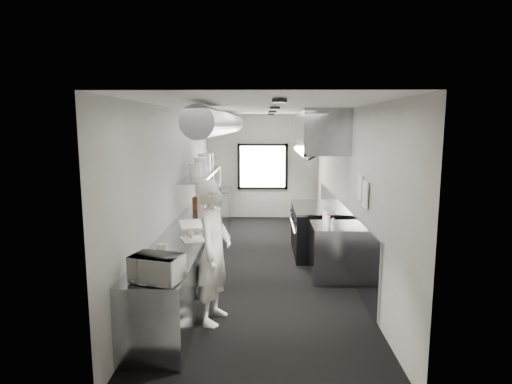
{
  "coord_description": "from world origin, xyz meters",
  "views": [
    {
      "loc": [
        0.04,
        -7.53,
        2.52
      ],
      "look_at": [
        -0.1,
        -0.2,
        1.37
      ],
      "focal_mm": 29.99,
      "sensor_mm": 36.0,
      "label": 1
    }
  ],
  "objects_px": {
    "range": "(314,230)",
    "squeeze_bottle_b": "(328,221)",
    "deli_tub_b": "(162,248)",
    "small_plate": "(191,238)",
    "cutting_board": "(195,224)",
    "squeeze_bottle_a": "(333,224)",
    "exhaust_hood": "(320,132)",
    "squeeze_bottle_d": "(326,218)",
    "pass_shelf": "(203,174)",
    "squeeze_bottle_e": "(324,215)",
    "far_work_table": "(218,206)",
    "plate_stack_c": "(204,163)",
    "bottle_station": "(331,252)",
    "plate_stack_d": "(208,161)",
    "prep_counter": "(194,247)",
    "knife_block": "(197,203)",
    "plate_stack_b": "(200,166)",
    "line_cook": "(214,252)",
    "deli_tub_a": "(151,263)",
    "squeeze_bottle_c": "(327,220)",
    "plate_stack_a": "(196,170)",
    "microwave": "(157,268)"
  },
  "relations": [
    {
      "from": "bottle_station",
      "to": "plate_stack_b",
      "type": "distance_m",
      "value": 2.98
    },
    {
      "from": "exhaust_hood",
      "to": "squeeze_bottle_d",
      "type": "distance_m",
      "value": 1.88
    },
    {
      "from": "range",
      "to": "squeeze_bottle_b",
      "type": "xyz_separation_m",
      "value": [
        0.03,
        -1.52,
        0.52
      ]
    },
    {
      "from": "prep_counter",
      "to": "cutting_board",
      "type": "bearing_deg",
      "value": -74.9
    },
    {
      "from": "deli_tub_b",
      "to": "plate_stack_a",
      "type": "bearing_deg",
      "value": 88.88
    },
    {
      "from": "plate_stack_b",
      "to": "knife_block",
      "type": "bearing_deg",
      "value": 175.39
    },
    {
      "from": "pass_shelf",
      "to": "squeeze_bottle_e",
      "type": "height_order",
      "value": "pass_shelf"
    },
    {
      "from": "cutting_board",
      "to": "squeeze_bottle_e",
      "type": "xyz_separation_m",
      "value": [
        2.17,
        0.33,
        0.08
      ]
    },
    {
      "from": "far_work_table",
      "to": "squeeze_bottle_b",
      "type": "relative_size",
      "value": 6.66
    },
    {
      "from": "knife_block",
      "to": "far_work_table",
      "type": "bearing_deg",
      "value": 97.49
    },
    {
      "from": "small_plate",
      "to": "squeeze_bottle_b",
      "type": "bearing_deg",
      "value": 19.66
    },
    {
      "from": "exhaust_hood",
      "to": "squeeze_bottle_d",
      "type": "bearing_deg",
      "value": -90.98
    },
    {
      "from": "pass_shelf",
      "to": "deli_tub_a",
      "type": "relative_size",
      "value": 22.05
    },
    {
      "from": "squeeze_bottle_e",
      "to": "plate_stack_b",
      "type": "bearing_deg",
      "value": 156.39
    },
    {
      "from": "pass_shelf",
      "to": "knife_block",
      "type": "bearing_deg",
      "value": -102.29
    },
    {
      "from": "far_work_table",
      "to": "deli_tub_b",
      "type": "height_order",
      "value": "deli_tub_b"
    },
    {
      "from": "pass_shelf",
      "to": "plate_stack_d",
      "type": "relative_size",
      "value": 8.73
    },
    {
      "from": "squeeze_bottle_d",
      "to": "exhaust_hood",
      "type": "bearing_deg",
      "value": 89.02
    },
    {
      "from": "range",
      "to": "plate_stack_b",
      "type": "relative_size",
      "value": 4.83
    },
    {
      "from": "small_plate",
      "to": "plate_stack_b",
      "type": "bearing_deg",
      "value": 94.46
    },
    {
      "from": "range",
      "to": "plate_stack_c",
      "type": "relative_size",
      "value": 4.42
    },
    {
      "from": "squeeze_bottle_a",
      "to": "squeeze_bottle_c",
      "type": "height_order",
      "value": "squeeze_bottle_a"
    },
    {
      "from": "pass_shelf",
      "to": "microwave",
      "type": "xyz_separation_m",
      "value": [
        0.11,
        -4.28,
        -0.49
      ]
    },
    {
      "from": "exhaust_hood",
      "to": "squeeze_bottle_a",
      "type": "bearing_deg",
      "value": -88.93
    },
    {
      "from": "plate_stack_a",
      "to": "squeeze_bottle_c",
      "type": "bearing_deg",
      "value": -23.99
    },
    {
      "from": "line_cook",
      "to": "small_plate",
      "type": "distance_m",
      "value": 0.84
    },
    {
      "from": "squeeze_bottle_a",
      "to": "squeeze_bottle_b",
      "type": "bearing_deg",
      "value": 111.65
    },
    {
      "from": "far_work_table",
      "to": "squeeze_bottle_c",
      "type": "xyz_separation_m",
      "value": [
        2.22,
        -3.89,
        0.53
      ]
    },
    {
      "from": "exhaust_hood",
      "to": "plate_stack_b",
      "type": "height_order",
      "value": "exhaust_hood"
    },
    {
      "from": "small_plate",
      "to": "squeeze_bottle_c",
      "type": "relative_size",
      "value": 1.06
    },
    {
      "from": "plate_stack_b",
      "to": "squeeze_bottle_d",
      "type": "distance_m",
      "value": 2.66
    },
    {
      "from": "exhaust_hood",
      "to": "prep_counter",
      "type": "relative_size",
      "value": 0.37
    },
    {
      "from": "far_work_table",
      "to": "squeeze_bottle_b",
      "type": "distance_m",
      "value": 4.62
    },
    {
      "from": "bottle_station",
      "to": "deli_tub_a",
      "type": "distance_m",
      "value": 3.25
    },
    {
      "from": "range",
      "to": "small_plate",
      "type": "xyz_separation_m",
      "value": [
        -2.05,
        -2.26,
        0.44
      ]
    },
    {
      "from": "deli_tub_a",
      "to": "squeeze_bottle_c",
      "type": "height_order",
      "value": "squeeze_bottle_c"
    },
    {
      "from": "microwave",
      "to": "plate_stack_b",
      "type": "height_order",
      "value": "plate_stack_b"
    },
    {
      "from": "microwave",
      "to": "plate_stack_d",
      "type": "relative_size",
      "value": 1.38
    },
    {
      "from": "line_cook",
      "to": "plate_stack_c",
      "type": "xyz_separation_m",
      "value": [
        -0.59,
        3.51,
        0.83
      ]
    },
    {
      "from": "pass_shelf",
      "to": "small_plate",
      "type": "xyz_separation_m",
      "value": [
        0.18,
        -2.56,
        -0.63
      ]
    },
    {
      "from": "deli_tub_b",
      "to": "small_plate",
      "type": "distance_m",
      "value": 0.71
    },
    {
      "from": "range",
      "to": "plate_stack_d",
      "type": "xyz_separation_m",
      "value": [
        -2.22,
        1.08,
        1.27
      ]
    },
    {
      "from": "cutting_board",
      "to": "squeeze_bottle_a",
      "type": "height_order",
      "value": "squeeze_bottle_a"
    },
    {
      "from": "bottle_station",
      "to": "plate_stack_d",
      "type": "bearing_deg",
      "value": 133.19
    },
    {
      "from": "deli_tub_b",
      "to": "cutting_board",
      "type": "xyz_separation_m",
      "value": [
        0.17,
        1.52,
        -0.04
      ]
    },
    {
      "from": "small_plate",
      "to": "squeeze_bottle_b",
      "type": "relative_size",
      "value": 0.95
    },
    {
      "from": "squeeze_bottle_e",
      "to": "line_cook",
      "type": "bearing_deg",
      "value": -131.01
    },
    {
      "from": "range",
      "to": "squeeze_bottle_b",
      "type": "relative_size",
      "value": 8.88
    },
    {
      "from": "far_work_table",
      "to": "small_plate",
      "type": "xyz_separation_m",
      "value": [
        0.14,
        -4.76,
        0.46
      ]
    },
    {
      "from": "knife_block",
      "to": "squeeze_bottle_d",
      "type": "height_order",
      "value": "knife_block"
    }
  ]
}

